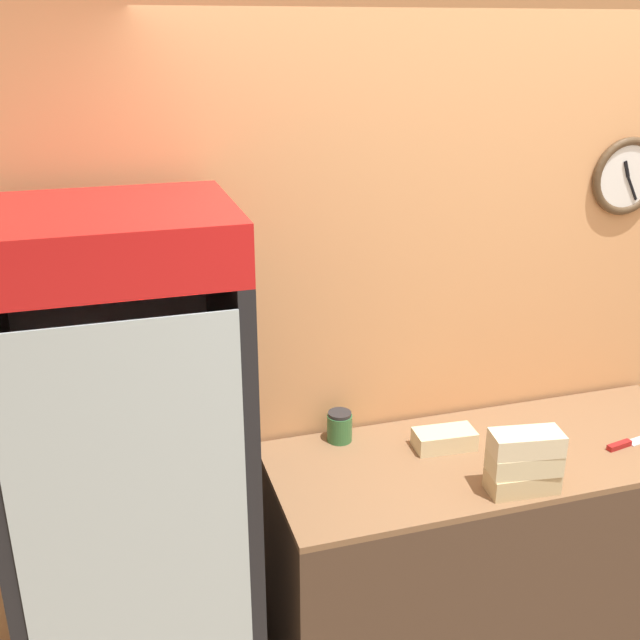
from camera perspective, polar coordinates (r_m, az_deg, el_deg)
name	(u,v)px	position (r m, az deg, el deg)	size (l,w,h in m)	color
wall_back	(463,308)	(3.15, 10.85, 0.91)	(5.20, 0.09, 2.70)	tan
prep_counter	(491,546)	(3.29, 12.87, -16.41)	(1.81, 0.68, 0.89)	#4C3828
beverage_cooler	(127,463)	(2.64, -14.48, -10.49)	(0.76, 0.70, 1.96)	black
sandwich_stack_bottom	(522,481)	(2.81, 15.14, -11.75)	(0.26, 0.13, 0.08)	tan
sandwich_stack_middle	(524,462)	(2.77, 15.29, -10.39)	(0.26, 0.15, 0.08)	beige
sandwich_stack_top	(526,443)	(2.73, 15.45, -9.00)	(0.26, 0.15, 0.08)	beige
sandwich_flat_left	(444,439)	(3.01, 9.46, -8.94)	(0.25, 0.13, 0.07)	beige
chefs_knife	(628,443)	(3.24, 22.44, -8.65)	(0.30, 0.09, 0.02)	silver
condiment_jar	(340,426)	(3.01, 1.50, -8.11)	(0.10, 0.10, 0.12)	#336B38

